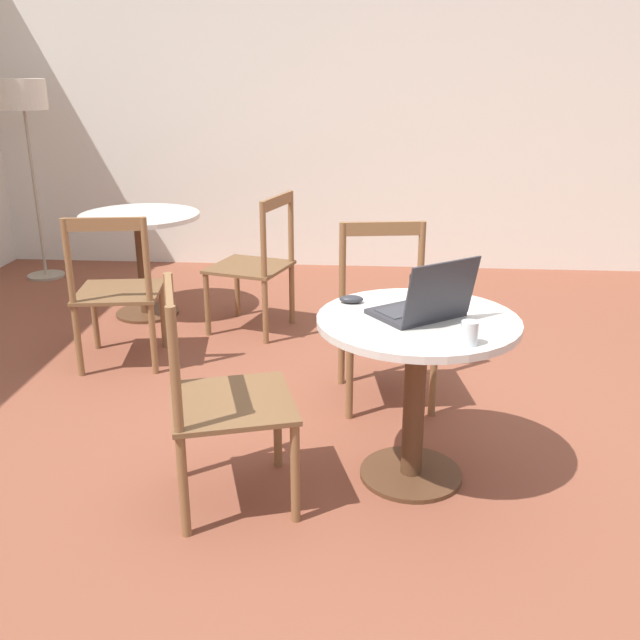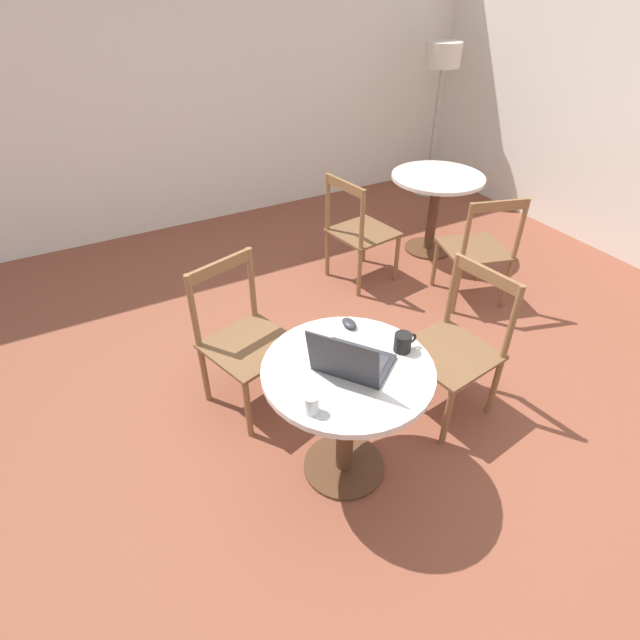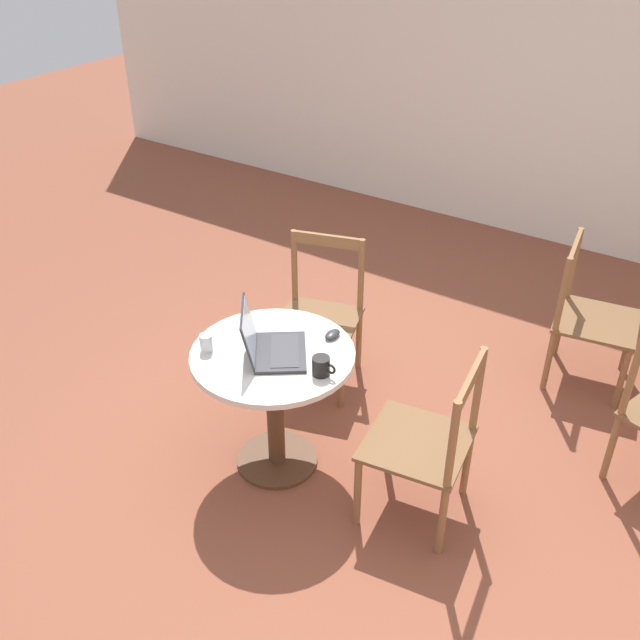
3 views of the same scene
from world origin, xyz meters
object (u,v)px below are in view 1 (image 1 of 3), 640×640
mouse (351,299)px  drinking_glass (469,333)px  chair_mid_front (256,265)px  laptop (423,305)px  chair_near_right (385,316)px  floor_lamp (24,108)px  cafe_table_near (416,358)px  chair_mid_left (117,291)px  mug (419,285)px  chair_near_back (219,399)px  cafe_table_mid (141,239)px

mouse → drinking_glass: drinking_glass is taller
chair_mid_front → laptop: bearing=-151.2°
chair_near_right → floor_lamp: bearing=53.4°
floor_lamp → laptop: floor_lamp is taller
chair_near_right → mouse: size_ratio=8.88×
mouse → drinking_glass: (-0.44, -0.43, 0.03)m
cafe_table_near → chair_mid_left: 1.95m
chair_near_right → chair_mid_front: bearing=41.1°
chair_near_right → laptop: 0.86m
chair_mid_left → laptop: laptop is taller
floor_lamp → mug: (-2.54, -2.87, -0.58)m
laptop → mug: (0.29, 0.00, -0.01)m
mouse → chair_near_back: bearing=129.4°
cafe_table_mid → floor_lamp: bearing=52.4°
chair_near_back → mouse: (0.40, -0.48, 0.28)m
chair_near_back → chair_near_right: same height
chair_near_right → laptop: (-0.78, -0.13, 0.32)m
chair_mid_front → mouse: 1.70m
chair_near_right → floor_lamp: 3.54m
floor_lamp → laptop: (-2.83, -2.88, -0.58)m
cafe_table_near → cafe_table_mid: size_ratio=1.00×
mug → floor_lamp: bearing=48.6°
mouse → drinking_glass: 0.62m
mouse → mug: size_ratio=0.83×
drinking_glass → chair_near_right: bearing=14.4°
chair_near_back → drinking_glass: bearing=-92.9°
laptop → mouse: 0.33m
laptop → drinking_glass: (-0.28, -0.14, -0.01)m
chair_mid_left → mug: bearing=-116.3°
chair_mid_left → drinking_glass: 2.26m
cafe_table_near → laptop: (0.00, -0.02, 0.22)m
chair_mid_left → chair_near_back: bearing=-146.9°
chair_mid_front → drinking_glass: (-1.99, -1.08, 0.31)m
cafe_table_near → chair_near_right: (0.79, 0.11, -0.10)m
mouse → chair_near_right: bearing=-14.1°
chair_near_back → floor_lamp: bearing=34.6°
floor_lamp → drinking_glass: bearing=-135.8°
chair_mid_front → laptop: (-1.71, -0.94, 0.32)m
cafe_table_mid → chair_near_right: bearing=-125.9°
floor_lamp → laptop: bearing=-134.5°
chair_mid_front → mug: (-1.42, -0.94, 0.31)m
chair_mid_left → floor_lamp: 2.32m
cafe_table_near → drinking_glass: drinking_glass is taller
chair_mid_left → drinking_glass: (-1.37, -1.77, 0.31)m
chair_mid_left → mug: size_ratio=7.38×
chair_mid_front → chair_mid_left: bearing=132.0°
cafe_table_near → floor_lamp: size_ratio=0.51×
mouse → cafe_table_mid: bearing=39.3°
chair_mid_front → cafe_table_mid: bearing=72.9°
chair_mid_left → laptop: size_ratio=2.03×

